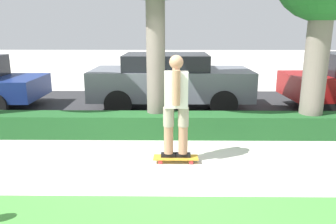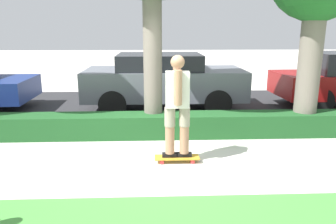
{
  "view_description": "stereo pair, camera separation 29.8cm",
  "coord_description": "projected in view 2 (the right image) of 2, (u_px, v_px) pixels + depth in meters",
  "views": [
    {
      "loc": [
        0.16,
        -5.01,
        2.22
      ],
      "look_at": [
        0.09,
        0.6,
        0.78
      ],
      "focal_mm": 35.0,
      "sensor_mm": 36.0,
      "label": 1
    },
    {
      "loc": [
        -0.14,
        -5.0,
        2.22
      ],
      "look_at": [
        0.09,
        0.6,
        0.78
      ],
      "focal_mm": 35.0,
      "sensor_mm": 36.0,
      "label": 2
    }
  ],
  "objects": [
    {
      "name": "parked_car_middle",
      "position": [
        164.0,
        80.0,
        9.06
      ],
      "size": [
        4.33,
        1.97,
        1.54
      ],
      "rotation": [
        0.0,
        0.0,
        0.0
      ],
      "color": "slate",
      "rests_on": "ground_plane"
    },
    {
      "name": "hedge_row",
      "position": [
        162.0,
        125.0,
        6.88
      ],
      "size": [
        18.41,
        0.6,
        0.48
      ],
      "color": "#1E5123",
      "rests_on": "ground_plane"
    },
    {
      "name": "street_asphalt",
      "position": [
        160.0,
        107.0,
        9.46
      ],
      "size": [
        18.41,
        5.0,
        0.01
      ],
      "color": "#2D2D30",
      "rests_on": "ground_plane"
    },
    {
      "name": "ground_plane",
      "position": [
        164.0,
        167.0,
        5.4
      ],
      "size": [
        60.0,
        60.0,
        0.0
      ],
      "primitive_type": "plane",
      "color": "beige"
    },
    {
      "name": "skater_person",
      "position": [
        177.0,
        104.0,
        5.35
      ],
      "size": [
        0.5,
        0.44,
        1.72
      ],
      "color": "black",
      "rests_on": "skateboard"
    },
    {
      "name": "skateboard",
      "position": [
        177.0,
        158.0,
        5.58
      ],
      "size": [
        0.76,
        0.24,
        0.09
      ],
      "color": "gold",
      "rests_on": "ground_plane"
    }
  ]
}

